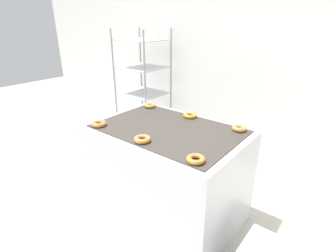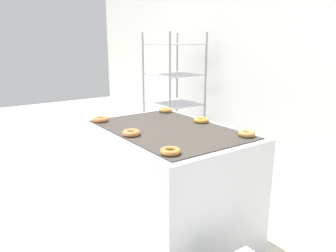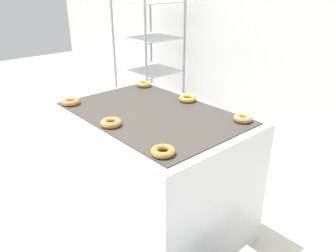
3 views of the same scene
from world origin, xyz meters
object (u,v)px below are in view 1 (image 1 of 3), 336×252
at_px(fryer_machine, 168,174).
at_px(donut_near_center, 142,139).
at_px(donut_far_right, 239,128).
at_px(baking_rack_cart, 143,93).
at_px(donut_far_left, 150,105).
at_px(donut_far_center, 190,115).
at_px(donut_near_right, 196,159).
at_px(donut_near_left, 99,124).

xyz_separation_m(fryer_machine, donut_near_center, (0.01, -0.34, 0.50)).
bearing_deg(donut_far_right, baking_rack_cart, 161.54).
xyz_separation_m(fryer_machine, baking_rack_cart, (-1.14, 0.90, 0.41)).
relative_size(donut_far_left, donut_far_center, 0.97).
bearing_deg(donut_far_right, donut_far_center, 178.83).
height_order(donut_near_center, donut_far_right, same).
distance_m(donut_near_right, donut_far_left, 1.24).
height_order(donut_far_left, donut_far_center, donut_far_left).
xyz_separation_m(fryer_machine, donut_near_left, (-0.53, -0.35, 0.50)).
height_order(donut_near_center, donut_near_right, donut_near_center).
bearing_deg(baking_rack_cart, donut_near_left, -63.52).
bearing_deg(donut_far_left, baking_rack_cart, 138.14).
bearing_deg(fryer_machine, donut_near_center, -88.51).
xyz_separation_m(donut_near_left, donut_near_center, (0.53, 0.01, 0.00)).
bearing_deg(fryer_machine, baking_rack_cart, 141.95).
distance_m(fryer_machine, donut_near_right, 0.79).
height_order(donut_near_left, donut_far_center, donut_near_left).
xyz_separation_m(donut_far_center, donut_far_right, (0.52, -0.01, 0.00)).
relative_size(donut_far_center, donut_far_right, 1.08).
height_order(fryer_machine, baking_rack_cart, baking_rack_cart).
bearing_deg(donut_near_left, donut_far_center, 53.00).
distance_m(donut_near_right, donut_far_center, 0.86).
distance_m(donut_near_center, donut_far_right, 0.85).
xyz_separation_m(fryer_machine, donut_far_right, (0.52, 0.34, 0.50)).
xyz_separation_m(donut_near_center, donut_far_center, (-0.01, 0.69, -0.00)).
xyz_separation_m(donut_near_center, donut_far_right, (0.51, 0.68, -0.00)).
bearing_deg(donut_far_center, donut_far_right, -1.17).
bearing_deg(fryer_machine, donut_far_center, 90.09).
relative_size(fryer_machine, donut_near_center, 10.01).
xyz_separation_m(fryer_machine, donut_near_right, (0.51, -0.34, 0.50)).
bearing_deg(fryer_machine, donut_near_left, -146.66).
relative_size(fryer_machine, donut_far_left, 10.45).
height_order(donut_near_right, donut_far_center, same).
height_order(fryer_machine, donut_near_right, donut_near_right).
bearing_deg(donut_near_center, donut_near_left, -179.25).
bearing_deg(donut_near_right, donut_far_center, 126.40).
bearing_deg(fryer_machine, donut_far_right, 33.28).
height_order(baking_rack_cart, donut_far_right, baking_rack_cart).
height_order(donut_near_left, donut_near_center, same).
xyz_separation_m(donut_near_right, donut_far_right, (0.01, 0.68, 0.00)).
relative_size(donut_near_left, donut_near_center, 0.99).
distance_m(donut_near_left, donut_near_center, 0.53).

